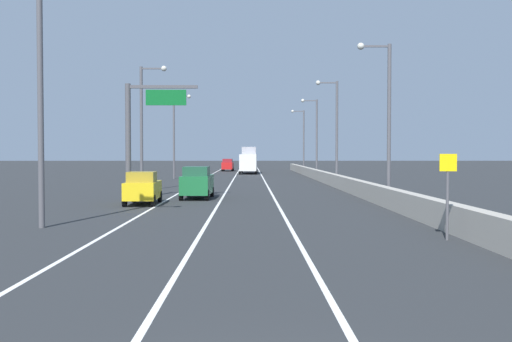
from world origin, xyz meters
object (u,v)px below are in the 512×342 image
object	(u,v)px
lamp_post_right_second	(385,110)
lamp_post_left_near	(47,86)
lamp_post_left_mid	(145,119)
car_red_3	(228,165)
lamp_post_right_fifth	(302,136)
lamp_post_right_fourth	(315,132)
overhead_sign_gantry	(140,127)
box_truck	(249,161)
car_gray_1	(247,165)
lamp_post_left_far	(176,130)
car_green_0	(197,183)
speed_advisory_sign	(448,190)
car_yellow_2	(143,188)
lamp_post_right_third	(334,125)

from	to	relation	value
lamp_post_right_second	lamp_post_left_near	xyz separation A→B (m)	(-16.66, -12.93, 0.00)
lamp_post_left_mid	car_red_3	world-z (taller)	lamp_post_left_mid
lamp_post_right_fifth	lamp_post_left_mid	size ratio (longest dim) A/B	1.00
lamp_post_right_fourth	lamp_post_right_fifth	world-z (taller)	same
overhead_sign_gantry	lamp_post_right_fourth	bearing A→B (deg)	67.15
lamp_post_right_second	lamp_post_right_fourth	distance (m)	37.85
lamp_post_left_near	lamp_post_right_fourth	bearing A→B (deg)	72.00
box_truck	lamp_post_left_mid	bearing A→B (deg)	-101.53
overhead_sign_gantry	lamp_post_right_second	bearing A→B (deg)	-4.47
car_gray_1	lamp_post_right_fourth	bearing A→B (deg)	-70.25
lamp_post_left_far	car_green_0	distance (m)	31.04
speed_advisory_sign	lamp_post_right_fourth	bearing A→B (deg)	88.44
speed_advisory_sign	car_red_3	bearing A→B (deg)	97.67
lamp_post_left_mid	lamp_post_right_second	bearing A→B (deg)	-30.23
car_yellow_2	car_red_3	xyz separation A→B (m)	(2.67, 63.62, 0.06)
overhead_sign_gantry	lamp_post_right_third	bearing A→B (deg)	49.43
lamp_post_right_third	lamp_post_right_fourth	world-z (taller)	same
lamp_post_right_second	car_gray_1	bearing A→B (deg)	98.16
lamp_post_right_third	car_gray_1	xyz separation A→B (m)	(-8.49, 43.34, -4.65)
speed_advisory_sign	car_red_3	world-z (taller)	speed_advisory_sign
lamp_post_right_second	lamp_post_left_near	bearing A→B (deg)	-142.19
car_yellow_2	box_truck	xyz separation A→B (m)	(6.20, 52.08, 0.84)
lamp_post_right_second	lamp_post_left_near	distance (m)	21.09
lamp_post_left_near	box_truck	bearing A→B (deg)	82.69
lamp_post_left_near	car_gray_1	size ratio (longest dim) A/B	2.43
lamp_post_left_near	car_yellow_2	size ratio (longest dim) A/B	2.42
box_truck	lamp_post_right_third	bearing A→B (deg)	-75.25
lamp_post_left_far	car_yellow_2	distance (m)	35.05
overhead_sign_gantry	lamp_post_left_near	world-z (taller)	lamp_post_left_near
lamp_post_right_third	lamp_post_left_mid	xyz separation A→B (m)	(-16.35, -9.14, 0.00)
lamp_post_right_second	lamp_post_right_fourth	size ratio (longest dim) A/B	1.00
lamp_post_right_second	lamp_post_right_fifth	distance (m)	56.78
lamp_post_right_third	lamp_post_left_near	distance (m)	35.75
lamp_post_right_fifth	box_truck	bearing A→B (deg)	-141.31
lamp_post_right_fourth	lamp_post_left_far	world-z (taller)	same
car_green_0	lamp_post_left_mid	bearing A→B (deg)	122.51
lamp_post_left_near	lamp_post_right_third	bearing A→B (deg)	63.01
lamp_post_left_mid	lamp_post_left_far	bearing A→B (deg)	90.91
lamp_post_left_near	lamp_post_left_far	distance (m)	45.43
lamp_post_right_fifth	box_truck	distance (m)	11.63
lamp_post_right_second	car_yellow_2	size ratio (longest dim) A/B	2.42
lamp_post_right_fourth	lamp_post_left_mid	distance (m)	32.63
car_gray_1	lamp_post_right_second	bearing A→B (deg)	-81.84
speed_advisory_sign	car_green_0	size ratio (longest dim) A/B	0.66
lamp_post_left_near	car_gray_1	bearing A→B (deg)	84.13
lamp_post_right_third	car_green_0	bearing A→B (deg)	-124.69
lamp_post_left_near	lamp_post_left_mid	xyz separation A→B (m)	(-0.13, 22.71, 0.00)
car_gray_1	car_green_0	bearing A→B (deg)	-92.92
lamp_post_right_fourth	box_truck	world-z (taller)	lamp_post_right_fourth
lamp_post_right_third	car_green_0	xyz separation A→B (m)	(-11.55, -16.68, -4.64)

